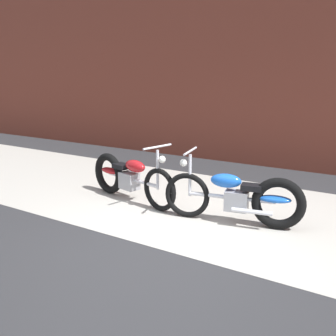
% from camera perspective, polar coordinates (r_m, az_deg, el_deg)
% --- Properties ---
extents(ground_plane, '(80.00, 80.00, 0.00)m').
position_cam_1_polar(ground_plane, '(4.73, -1.04, -12.15)').
color(ground_plane, '#2D2D30').
extents(sidewalk_slab, '(36.00, 3.50, 0.01)m').
position_cam_1_polar(sidewalk_slab, '(6.15, 7.95, -6.00)').
color(sidewalk_slab, '#B2ADA3').
rests_on(sidewalk_slab, ground).
extents(brick_building_wall, '(36.00, 0.50, 5.86)m').
position_cam_1_polar(brick_building_wall, '(9.11, 18.08, 18.51)').
color(brick_building_wall, brown).
rests_on(brick_building_wall, ground).
extents(motorcycle_red, '(1.98, 0.72, 1.03)m').
position_cam_1_polar(motorcycle_red, '(6.47, -6.27, -1.29)').
color(motorcycle_red, black).
rests_on(motorcycle_red, ground).
extents(motorcycle_blue, '(1.98, 0.69, 1.03)m').
position_cam_1_polar(motorcycle_blue, '(5.44, 11.04, -4.36)').
color(motorcycle_blue, black).
rests_on(motorcycle_blue, ground).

